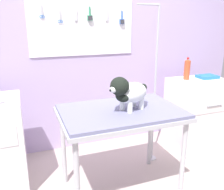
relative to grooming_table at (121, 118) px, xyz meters
The scene contains 7 objects.
rear_wall_panel 1.11m from the grooming_table, 86.46° to the left, with size 4.00×0.11×2.30m.
grooming_table is the anchor object (origin of this frame).
grooming_arm 0.66m from the grooming_table, 34.56° to the left, with size 0.30×0.11×1.71m.
dog 0.25m from the grooming_table, 45.51° to the right, with size 0.42×0.30×0.31m.
cabinet_right 1.38m from the grooming_table, 21.47° to the left, with size 0.68×0.54×0.86m.
soda_bottle 1.27m from the grooming_table, 27.56° to the left, with size 0.07×0.07×0.27m.
supply_tray 1.50m from the grooming_table, 21.29° to the left, with size 0.24×0.18×0.04m.
Camera 1 is at (-0.84, -1.60, 1.55)m, focal length 39.51 mm.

